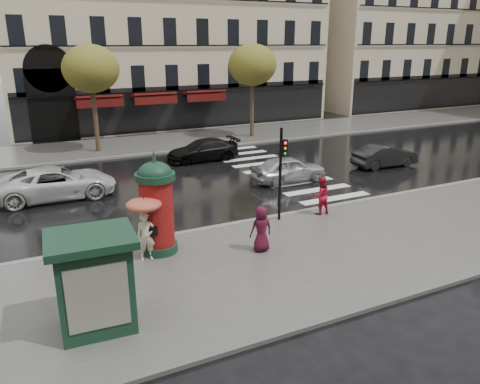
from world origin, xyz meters
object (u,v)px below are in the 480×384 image
car_silver (289,169)px  car_white (57,183)px  morris_column (157,204)px  car_darkgrey (385,156)px  car_black (203,150)px  woman_umbrella (145,218)px  traffic_light (281,165)px  man_burgundy (261,229)px  woman_red (321,196)px  newsstand (94,281)px

car_silver → car_white: size_ratio=0.75×
car_white → morris_column: bearing=-162.5°
car_darkgrey → car_black: bearing=58.1°
woman_umbrella → traffic_light: size_ratio=0.59×
car_silver → car_black: size_ratio=0.89×
car_darkgrey → car_silver: bearing=93.2°
man_burgundy → traffic_light: size_ratio=0.43×
car_darkgrey → car_black: size_ratio=0.88×
woman_red → car_white: 11.71m
woman_red → car_white: (-9.26, 7.16, -0.18)m
woman_red → newsstand: newsstand is taller
woman_umbrella → car_silver: 10.67m
man_burgundy → car_white: (-5.45, 9.18, -0.18)m
car_darkgrey → woman_umbrella: bearing=113.3°
morris_column → woman_umbrella: bearing=-139.0°
man_burgundy → newsstand: bearing=24.0°
car_silver → car_darkgrey: size_ratio=1.01×
car_darkgrey → man_burgundy: bearing=122.8°
man_burgundy → car_silver: man_burgundy is taller
woman_red → car_darkgrey: 9.34m
car_silver → car_darkgrey: car_silver is taller
man_burgundy → newsstand: (-5.65, -2.08, 0.47)m
woman_umbrella → car_black: woman_umbrella is taller
car_silver → car_white: 11.01m
man_burgundy → morris_column: morris_column is taller
car_silver → newsstand: bearing=130.3°
traffic_light → car_black: 10.87m
man_burgundy → car_silver: bearing=-124.0°
woman_umbrella → car_silver: (8.90, 5.84, -0.87)m
morris_column → car_white: (-2.39, 7.72, -1.06)m
morris_column → car_black: morris_column is taller
traffic_light → car_darkgrey: traffic_light is taller
man_burgundy → car_silver: (5.31, 6.84, -0.24)m
woman_umbrella → man_burgundy: size_ratio=1.38×
traffic_light → car_darkgrey: (9.72, 4.82, -1.69)m
car_darkgrey → car_white: 17.33m
woman_red → car_silver: size_ratio=0.40×
woman_umbrella → man_burgundy: bearing=-15.6°
car_silver → woman_umbrella: bearing=124.4°
newsstand → car_white: size_ratio=0.47×
morris_column → car_white: size_ratio=0.67×
man_burgundy → car_silver: size_ratio=0.40×
newsstand → car_black: (8.69, 14.91, -0.74)m
car_darkgrey → morris_column: bearing=112.5°
morris_column → car_silver: (8.37, 5.38, -1.12)m
woman_umbrella → newsstand: size_ratio=0.88×
woman_red → car_silver: bearing=-104.1°
woman_red → car_silver: 5.05m
man_burgundy → car_black: 13.19m
car_black → woman_red: bearing=3.8°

